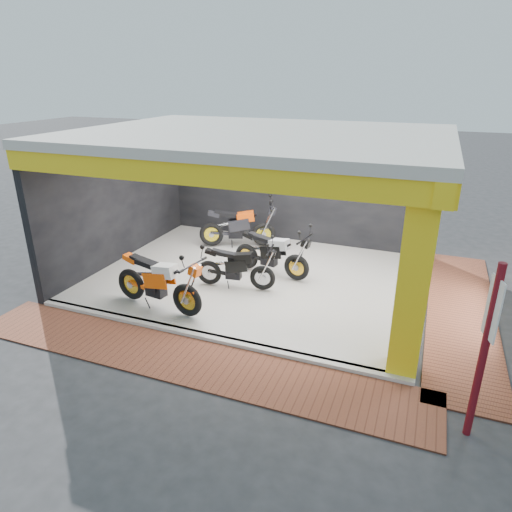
{
  "coord_description": "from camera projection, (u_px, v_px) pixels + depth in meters",
  "views": [
    {
      "loc": [
        3.81,
        -7.93,
        4.87
      ],
      "look_at": [
        0.17,
        1.4,
        0.9
      ],
      "focal_mm": 32.0,
      "sensor_mm": 36.0,
      "label": 1
    }
  ],
  "objects": [
    {
      "name": "moto_row_b",
      "position": [
        263.0,
        266.0,
        10.64
      ],
      "size": [
        2.13,
        1.03,
        1.25
      ],
      "primitive_type": null,
      "rotation": [
        0.0,
        0.0,
        0.14
      ],
      "color": "black",
      "rests_on": "showroom_floor"
    },
    {
      "name": "showroom_floor",
      "position": [
        258.0,
        278.0,
        11.66
      ],
      "size": [
        8.0,
        6.0,
        0.1
      ],
      "primitive_type": "cube",
      "color": "white",
      "rests_on": "ground"
    },
    {
      "name": "left_wall",
      "position": [
        118.0,
        198.0,
        12.42
      ],
      "size": [
        0.2,
        6.2,
        3.5
      ],
      "primitive_type": "cube",
      "color": "black",
      "rests_on": "ground"
    },
    {
      "name": "back_wall",
      "position": [
        295.0,
        187.0,
        13.72
      ],
      "size": [
        8.2,
        0.2,
        3.5
      ],
      "primitive_type": "cube",
      "color": "black",
      "rests_on": "ground"
    },
    {
      "name": "showroom_ceiling",
      "position": [
        259.0,
        136.0,
        10.35
      ],
      "size": [
        8.4,
        6.4,
        0.2
      ],
      "primitive_type": "cube",
      "color": "beige",
      "rests_on": "corner_column"
    },
    {
      "name": "corner_column",
      "position": [
        413.0,
        282.0,
        7.39
      ],
      "size": [
        0.5,
        0.5,
        3.5
      ],
      "primitive_type": "cube",
      "color": "yellow",
      "rests_on": "ground"
    },
    {
      "name": "signpost",
      "position": [
        485.0,
        347.0,
        6.12
      ],
      "size": [
        0.14,
        0.37,
        2.7
      ],
      "rotation": [
        0.0,
        0.0,
        0.31
      ],
      "color": "maroon",
      "rests_on": "ground"
    },
    {
      "name": "paver_right",
      "position": [
        461.0,
        312.0,
        10.06
      ],
      "size": [
        1.4,
        7.0,
        0.03
      ],
      "primitive_type": "cube",
      "color": "brown",
      "rests_on": "ground"
    },
    {
      "name": "moto_row_a",
      "position": [
        297.0,
        255.0,
        11.13
      ],
      "size": [
        2.36,
        1.2,
        1.37
      ],
      "primitive_type": null,
      "rotation": [
        0.0,
        0.0,
        -0.17
      ],
      "color": "black",
      "rests_on": "showroom_floor"
    },
    {
      "name": "floor_kerb",
      "position": [
        204.0,
        336.0,
        9.05
      ],
      "size": [
        8.0,
        0.2,
        0.1
      ],
      "primitive_type": "cube",
      "color": "white",
      "rests_on": "ground"
    },
    {
      "name": "paver_front",
      "position": [
        184.0,
        359.0,
        8.38
      ],
      "size": [
        9.0,
        1.4,
        0.03
      ],
      "primitive_type": "cube",
      "color": "brown",
      "rests_on": "ground"
    },
    {
      "name": "moto_row_c",
      "position": [
        264.0,
        223.0,
        13.41
      ],
      "size": [
        2.54,
        1.71,
        1.46
      ],
      "primitive_type": null,
      "rotation": [
        0.0,
        0.0,
        0.38
      ],
      "color": "black",
      "rests_on": "showroom_floor"
    },
    {
      "name": "ground",
      "position": [
        226.0,
        315.0,
        9.95
      ],
      "size": [
        80.0,
        80.0,
        0.0
      ],
      "primitive_type": "plane",
      "color": "#2D2D30",
      "rests_on": "ground"
    },
    {
      "name": "header_beam_right",
      "position": [
        445.0,
        160.0,
        9.11
      ],
      "size": [
        0.3,
        6.4,
        0.4
      ],
      "primitive_type": "cube",
      "color": "yellow",
      "rests_on": "corner_column"
    },
    {
      "name": "moto_hero",
      "position": [
        186.0,
        285.0,
        9.42
      ],
      "size": [
        2.54,
        1.25,
        1.49
      ],
      "primitive_type": null,
      "rotation": [
        0.0,
        0.0,
        -0.15
      ],
      "color": "#FF570A",
      "rests_on": "showroom_floor"
    },
    {
      "name": "header_beam_front",
      "position": [
        196.0,
        173.0,
        7.87
      ],
      "size": [
        8.4,
        0.3,
        0.4
      ],
      "primitive_type": "cube",
      "color": "yellow",
      "rests_on": "corner_column"
    }
  ]
}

